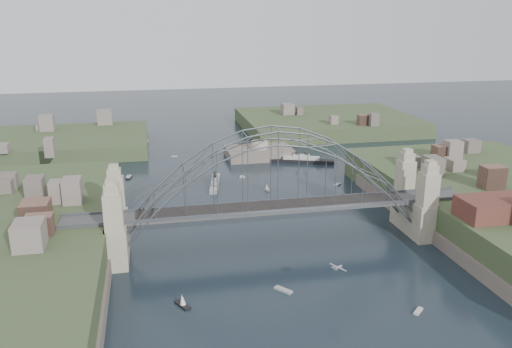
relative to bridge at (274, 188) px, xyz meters
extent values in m
plane|color=black|center=(0.00, 0.00, -12.32)|extent=(500.00, 500.00, 0.00)
cube|color=#444446|center=(0.00, 0.00, -4.32)|extent=(84.00, 6.00, 0.70)
cube|color=#4E535A|center=(0.00, -3.00, -3.77)|extent=(84.00, 0.25, 0.50)
cube|color=#4E535A|center=(0.00, 3.00, -3.77)|extent=(84.00, 0.25, 0.50)
cube|color=black|center=(0.00, 0.00, -3.77)|extent=(55.20, 5.20, 0.35)
cube|color=gray|center=(-31.50, -5.00, -3.47)|extent=(3.40, 3.40, 17.70)
cube|color=gray|center=(-31.50, 5.00, -3.47)|extent=(3.40, 3.40, 17.70)
cube|color=gray|center=(31.50, -5.00, -3.47)|extent=(3.40, 3.40, 17.70)
cube|color=gray|center=(31.50, 5.00, -3.47)|extent=(3.40, 3.40, 17.70)
cube|color=gray|center=(-31.50, 0.00, -8.32)|extent=(4.08, 13.80, 8.00)
cube|color=gray|center=(31.50, 0.00, -8.32)|extent=(4.08, 13.80, 8.00)
cube|color=#61564D|center=(-35.50, 0.00, -11.32)|extent=(6.00, 70.00, 4.00)
cube|color=#61564D|center=(35.50, 0.00, -11.32)|extent=(6.00, 70.00, 4.00)
cube|color=#364627|center=(-55.00, 95.00, -11.82)|extent=(60.00, 45.00, 9.00)
cube|color=#364627|center=(50.00, 110.00, -11.57)|extent=(70.00, 55.00, 9.50)
cube|color=#61564D|center=(12.00, 70.00, -12.82)|extent=(22.00, 16.00, 7.00)
cylinder|color=gray|center=(12.00, 70.00, -8.12)|extent=(6.00, 6.00, 2.40)
cube|color=#592D26|center=(44.00, -14.00, -2.32)|extent=(20.00, 8.00, 4.00)
cube|color=#9A9FA3|center=(-6.80, 42.07, -11.96)|extent=(5.03, 16.49, 1.45)
cube|color=#9A9FA3|center=(-6.80, 42.07, -10.87)|extent=(3.20, 9.14, 1.09)
cube|color=#9A9FA3|center=(-6.80, 42.07, -10.05)|extent=(1.90, 4.24, 0.73)
cylinder|color=black|center=(-7.00, 40.95, -9.42)|extent=(0.79, 0.79, 1.45)
cylinder|color=black|center=(-6.60, 43.20, -9.42)|extent=(0.79, 0.79, 1.45)
cylinder|color=#4E535A|center=(-7.67, 37.24, -9.60)|extent=(0.15, 0.15, 3.64)
cylinder|color=#4E535A|center=(-5.94, 46.91, -9.60)|extent=(0.15, 0.15, 3.64)
cube|color=#9A9FA3|center=(-28.13, 93.22, -11.94)|extent=(7.17, 15.14, 1.53)
cube|color=#9A9FA3|center=(-28.13, 93.22, -10.79)|extent=(4.34, 8.47, 1.15)
cube|color=#9A9FA3|center=(-28.13, 93.22, -9.93)|extent=(2.39, 4.00, 0.77)
cylinder|color=black|center=(-28.49, 92.21, -9.26)|extent=(0.76, 0.76, 1.53)
cylinder|color=black|center=(-27.77, 94.23, -9.26)|extent=(0.76, 0.76, 1.53)
cylinder|color=#4E535A|center=(-29.68, 88.89, -9.45)|extent=(0.15, 0.15, 3.83)
cylinder|color=#4E535A|center=(-26.57, 97.55, -9.45)|extent=(0.15, 0.15, 3.83)
cube|color=black|center=(23.85, 59.96, -11.94)|extent=(20.97, 9.86, 1.54)
cube|color=#B8B8B4|center=(23.85, 59.96, -10.78)|extent=(11.73, 5.97, 1.16)
cube|color=#B8B8B4|center=(23.85, 59.96, -9.91)|extent=(5.53, 3.28, 0.77)
cylinder|color=black|center=(22.45, 60.46, -9.24)|extent=(1.04, 1.04, 1.54)
cylinder|color=black|center=(25.25, 59.46, -9.24)|extent=(1.04, 1.04, 1.54)
cylinder|color=#4E535A|center=(17.86, 62.10, -9.43)|extent=(0.15, 0.15, 3.86)
cylinder|color=#4E535A|center=(29.85, 57.82, -9.43)|extent=(0.15, 0.15, 3.86)
cube|color=#AAADB2|center=(4.69, -25.05, -5.88)|extent=(1.72, 1.09, 0.31)
cube|color=#AAADB2|center=(4.69, -25.05, -5.83)|extent=(1.87, 3.28, 0.07)
cube|color=#AAADB2|center=(3.90, -25.46, -5.72)|extent=(0.66, 1.06, 0.39)
cube|color=#B8B8B4|center=(-18.94, 18.59, -12.17)|extent=(1.13, 2.43, 0.45)
cylinder|color=#4E535A|center=(-18.94, 18.59, -11.12)|extent=(0.08, 0.08, 2.20)
cone|color=silver|center=(-18.94, 18.59, -11.12)|extent=(1.18, 1.38, 1.92)
cube|color=#B8B8B4|center=(6.47, 34.30, -12.17)|extent=(1.47, 1.97, 0.45)
cylinder|color=#4E535A|center=(6.47, 34.30, -11.12)|extent=(0.08, 0.08, 2.20)
cone|color=silver|center=(6.47, 34.30, -11.12)|extent=(1.47, 1.57, 1.92)
cube|color=#B8B8B4|center=(-3.02, -19.52, -12.17)|extent=(3.02, 3.38, 0.45)
cube|color=#B8B8B4|center=(27.13, 35.17, -12.17)|extent=(2.44, 1.92, 0.45)
cube|color=#B8B8B4|center=(-30.77, 54.06, -12.17)|extent=(2.02, 3.94, 0.45)
cube|color=#B8B8B4|center=(-30.77, 54.06, -11.77)|extent=(1.51, 2.43, 0.40)
cylinder|color=black|center=(-30.77, 54.06, -11.32)|extent=(0.16, 0.16, 0.70)
cube|color=#B8B8B4|center=(1.98, 47.46, -12.17)|extent=(1.63, 0.67, 0.45)
cube|color=#B8B8B4|center=(1.98, 47.46, -11.77)|extent=(0.99, 0.53, 0.40)
cylinder|color=black|center=(1.98, 47.46, -11.32)|extent=(0.16, 0.16, 0.70)
cube|color=#B8B8B4|center=(16.59, -30.62, -12.17)|extent=(2.31, 2.21, 0.45)
cube|color=#B8B8B4|center=(-16.20, 75.88, -12.17)|extent=(2.04, 0.72, 0.45)
cube|color=#B8B8B4|center=(30.63, 20.73, -12.17)|extent=(2.74, 1.28, 0.45)
cylinder|color=#4E535A|center=(30.63, 20.73, -11.12)|extent=(0.08, 0.08, 2.20)
cone|color=silver|center=(30.63, 20.73, -11.12)|extent=(1.38, 1.19, 1.92)
cube|color=#B8B8B4|center=(-20.50, -20.90, -12.17)|extent=(2.60, 3.47, 0.45)
cylinder|color=#4E535A|center=(-20.50, -20.90, -11.12)|extent=(0.08, 0.08, 2.20)
cone|color=silver|center=(-20.50, -20.90, -11.12)|extent=(1.48, 1.57, 1.92)
camera|label=1|loc=(-24.30, -98.22, 33.44)|focal=36.83mm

